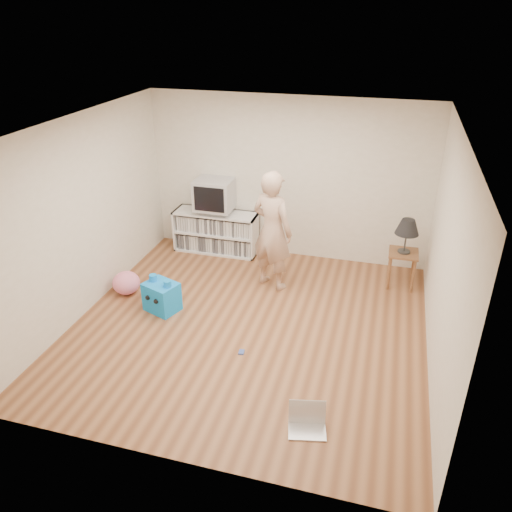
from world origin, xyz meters
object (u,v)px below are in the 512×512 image
Objects in this scene: media_unit at (216,231)px; plush_pink at (126,283)px; dvd_deck at (215,210)px; side_table at (403,260)px; person at (272,231)px; table_lamp at (407,228)px; crt_tv at (215,194)px; laptop at (307,421)px; plush_blue at (162,296)px.

media_unit reaches higher than plush_pink.
dvd_deck is 1.14× the size of plush_pink.
person is (-1.86, -0.52, 0.47)m from side_table.
media_unit is 0.79× the size of person.
table_lamp is (3.04, -0.39, 0.59)m from media_unit.
plush_pink is (-0.79, -1.68, -0.85)m from crt_tv.
laptop is (2.21, -3.53, -0.67)m from dvd_deck.
person reaches higher than media_unit.
dvd_deck is 0.29m from crt_tv.
dvd_deck is at bearing 173.07° from side_table.
plush_blue is 1.34× the size of plush_pink.
plush_pink is (-0.79, -1.70, -0.18)m from media_unit.
plush_pink is at bearing 136.07° from laptop.
media_unit is at bearing 172.78° from side_table.
table_lamp reaches higher than laptop.
crt_tv is at bearing 173.13° from table_lamp.
dvd_deck is 1.49m from person.
person is (1.19, -0.89, 0.15)m from dvd_deck.
crt_tv is 4.27m from laptop.
side_table reaches higher than plush_pink.
media_unit is 0.39m from dvd_deck.
crt_tv reaches higher than plush_pink.
plush_blue is (-1.28, -1.07, -0.68)m from person.
crt_tv is at bearing -90.00° from dvd_deck.
plush_pink is at bearing -161.13° from table_lamp.
media_unit is 3.07m from side_table.
laptop is (1.03, -2.65, -0.82)m from person.
dvd_deck reaches higher than plush_pink.
table_lamp is at bearing 18.87° from plush_pink.
table_lamp is at bearing -6.87° from crt_tv.
plush_pink is at bearing 178.93° from plush_blue.
side_table is at bearing -6.87° from crt_tv.
laptop is at bearing -104.69° from table_lamp.
media_unit is 2.72× the size of table_lamp.
dvd_deck is 0.82× the size of side_table.
media_unit is 3.11× the size of dvd_deck.
person is at bearing 21.88° from plush_pink.
crt_tv is 3.07m from table_lamp.
crt_tv reaches higher than media_unit.
dvd_deck reaches higher than media_unit.
side_table is at bearing -7.22° from media_unit.
table_lamp reaches higher than side_table.
side_table is (3.04, -0.39, 0.07)m from media_unit.
table_lamp is at bearing 63.03° from laptop.
person is 4.52× the size of plush_pink.
table_lamp reaches higher than media_unit.
person reaches higher than dvd_deck.
table_lamp is 3.38m from laptop.
person is at bearing 60.09° from plush_blue.
laptop is at bearing -57.89° from crt_tv.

